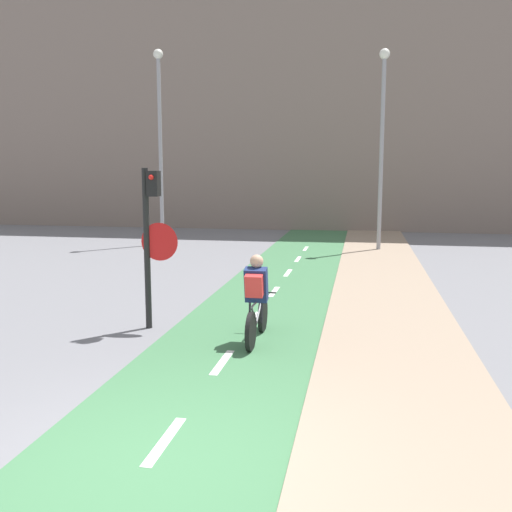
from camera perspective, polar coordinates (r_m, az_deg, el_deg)
ground_plane at (r=5.90m, az=-10.82°, el=-20.02°), size 120.00×120.00×0.00m
bike_lane at (r=5.90m, az=-10.79°, el=-19.89°), size 2.67×60.00×0.02m
sidewalk_strip at (r=5.59m, az=16.22°, el=-21.68°), size 2.40×60.00×0.05m
building_row_background at (r=29.57m, az=6.91°, el=15.13°), size 60.00×5.20×12.43m
traffic_light_pole at (r=10.16m, az=-10.44°, el=2.60°), size 0.67×0.25×2.85m
street_lamp_far at (r=22.02m, az=-9.59°, el=12.50°), size 0.36×0.36×7.20m
street_lamp_sidewalk at (r=20.50m, az=12.51°, el=12.24°), size 0.36×0.36×6.88m
cyclist_near at (r=9.34m, az=0.04°, el=-4.47°), size 0.46×1.73×1.46m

